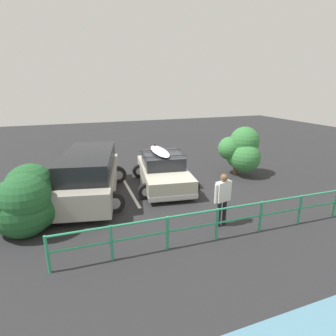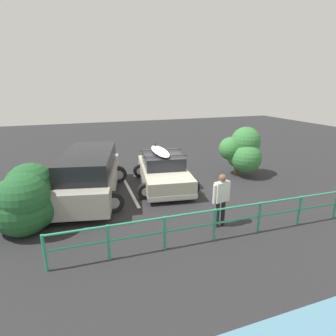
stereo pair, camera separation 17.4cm
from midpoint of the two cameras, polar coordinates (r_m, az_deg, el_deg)
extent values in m
cube|color=#28282B|center=(11.17, 0.29, -4.13)|extent=(44.00, 44.00, 0.02)
cube|color=silver|center=(11.01, -8.91, -4.63)|extent=(0.12, 3.73, 0.00)
cube|color=#B7B29E|center=(11.18, -1.49, -1.34)|extent=(2.35, 4.30, 0.67)
cube|color=#23262B|center=(11.16, -1.66, 1.81)|extent=(1.84, 2.17, 0.52)
cube|color=silver|center=(9.43, 0.71, -6.42)|extent=(1.82, 0.36, 0.14)
cube|color=silver|center=(13.13, -3.04, 0.54)|extent=(1.82, 0.36, 0.14)
cylinder|color=black|center=(10.29, 4.81, -4.28)|extent=(0.60, 0.18, 0.60)
cylinder|color=#99999E|center=(10.29, 4.81, -4.28)|extent=(0.33, 0.19, 0.33)
cylinder|color=black|center=(9.96, -5.37, -5.07)|extent=(0.60, 0.18, 0.60)
cylinder|color=#99999E|center=(9.96, -5.37, -5.07)|extent=(0.33, 0.19, 0.33)
cylinder|color=black|center=(12.60, 1.58, -0.10)|extent=(0.60, 0.18, 0.60)
cylinder|color=#99999E|center=(12.60, 1.58, -0.10)|extent=(0.33, 0.19, 0.33)
cylinder|color=black|center=(12.33, -6.72, -0.62)|extent=(0.60, 0.18, 0.60)
cylinder|color=#99999E|center=(12.33, -6.72, -0.62)|extent=(0.33, 0.19, 0.33)
cylinder|color=black|center=(10.57, -1.16, 2.59)|extent=(1.87, 0.30, 0.03)
cylinder|color=black|center=(11.60, -2.15, 3.93)|extent=(1.87, 0.30, 0.03)
ellipsoid|color=white|center=(11.16, -2.28, 3.71)|extent=(0.73, 2.26, 0.09)
cone|color=black|center=(11.98, -3.33, 5.21)|extent=(0.10, 0.10, 0.14)
cube|color=#9E998E|center=(10.40, -16.93, -2.69)|extent=(2.80, 5.11, 0.83)
cube|color=black|center=(10.18, -17.31, 1.36)|extent=(2.43, 4.04, 0.70)
cylinder|color=black|center=(12.75, -15.34, 1.60)|extent=(0.68, 0.31, 0.65)
cylinder|color=black|center=(9.06, -12.21, -7.34)|extent=(0.73, 0.22, 0.73)
cylinder|color=#99999E|center=(9.06, -12.21, -7.34)|extent=(0.40, 0.23, 0.40)
cylinder|color=black|center=(9.41, -23.74, -7.54)|extent=(0.73, 0.22, 0.73)
cylinder|color=#99999E|center=(9.41, -23.74, -7.54)|extent=(0.40, 0.23, 0.40)
cylinder|color=black|center=(11.75, -11.28, -1.43)|extent=(0.73, 0.22, 0.73)
cylinder|color=#99999E|center=(11.75, -11.28, -1.43)|extent=(0.40, 0.23, 0.40)
cylinder|color=black|center=(12.02, -20.22, -1.77)|extent=(0.73, 0.22, 0.73)
cylinder|color=#99999E|center=(12.02, -20.22, -1.77)|extent=(0.40, 0.23, 0.40)
cylinder|color=black|center=(8.28, 11.57, -9.41)|extent=(0.12, 0.12, 0.82)
cylinder|color=black|center=(8.14, 10.42, -9.82)|extent=(0.12, 0.12, 0.82)
cube|color=silver|center=(7.91, 11.30, -4.99)|extent=(0.51, 0.28, 0.61)
sphere|color=brown|center=(7.76, 11.48, -2.06)|extent=(0.22, 0.22, 0.22)
cylinder|color=silver|center=(8.11, 12.75, -4.72)|extent=(0.09, 0.09, 0.58)
cylinder|color=silver|center=(7.74, 9.75, -5.61)|extent=(0.09, 0.09, 0.58)
cylinder|color=#2D9366|center=(10.02, 32.15, -6.57)|extent=(0.07, 0.07, 0.96)
cylinder|color=#2D9366|center=(9.02, 26.26, -8.16)|extent=(0.07, 0.07, 0.96)
cylinder|color=#2D9366|center=(8.14, 18.93, -10.01)|extent=(0.07, 0.07, 0.96)
cylinder|color=#2D9366|center=(7.43, 9.91, -12.04)|extent=(0.07, 0.07, 0.96)
cylinder|color=#2D9366|center=(6.94, -0.84, -14.04)|extent=(0.07, 0.07, 0.96)
cylinder|color=#2D9366|center=(6.72, -12.94, -15.69)|extent=(0.07, 0.07, 0.96)
cylinder|color=#2D9366|center=(6.80, -25.46, -16.68)|extent=(0.07, 0.07, 0.96)
cylinder|color=#2D9366|center=(7.22, 10.10, -8.92)|extent=(8.53, 0.29, 0.06)
cylinder|color=#2D9366|center=(7.40, 9.93, -11.71)|extent=(8.53, 0.29, 0.06)
cylinder|color=brown|center=(13.05, 14.13, -0.20)|extent=(0.25, 0.25, 0.52)
sphere|color=#387F3D|center=(12.70, 12.88, 4.20)|extent=(1.09, 1.09, 1.09)
sphere|color=#387F3D|center=(12.80, 15.94, 5.61)|extent=(1.36, 1.36, 1.36)
sphere|color=#387F3D|center=(12.82, 14.43, 2.35)|extent=(1.00, 1.00, 1.00)
sphere|color=#387F3D|center=(12.64, 16.11, 2.17)|extent=(1.38, 1.38, 1.38)
cylinder|color=brown|center=(9.00, -29.24, -10.64)|extent=(0.31, 0.31, 0.40)
sphere|color=#235B2D|center=(9.23, -28.08, -3.91)|extent=(1.54, 1.54, 1.54)
sphere|color=#235B2D|center=(8.81, -30.21, -7.34)|extent=(1.69, 1.69, 1.69)
sphere|color=#235B2D|center=(8.57, -32.23, -6.80)|extent=(1.19, 1.19, 1.19)
sphere|color=#235B2D|center=(8.35, -29.32, -5.75)|extent=(1.39, 1.39, 1.39)
sphere|color=#235B2D|center=(8.64, -29.45, -7.84)|extent=(1.64, 1.64, 1.64)
sphere|color=#235B2D|center=(8.71, -27.66, -8.00)|extent=(1.32, 1.32, 1.32)
camera|label=1|loc=(0.09, -90.47, -0.15)|focal=28.00mm
camera|label=2|loc=(0.09, 89.53, 0.15)|focal=28.00mm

